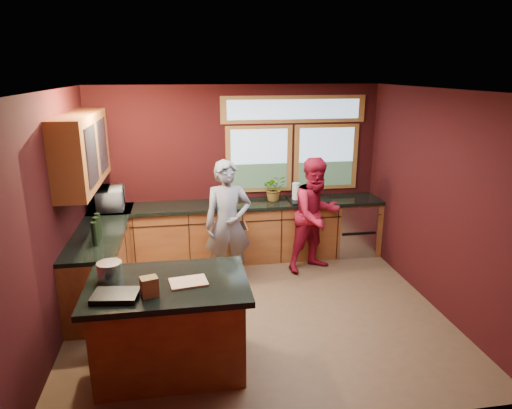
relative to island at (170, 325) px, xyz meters
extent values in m
plane|color=brown|center=(1.04, 0.95, -0.48)|extent=(4.50, 4.50, 0.00)
cube|color=black|center=(1.04, 2.95, 0.87)|extent=(4.50, 0.02, 2.70)
cube|color=black|center=(1.04, -1.05, 0.87)|extent=(4.50, 0.02, 2.70)
cube|color=black|center=(-1.21, 0.95, 0.87)|extent=(0.02, 4.00, 2.70)
cube|color=black|center=(3.29, 0.95, 0.87)|extent=(0.02, 4.00, 2.70)
cube|color=silver|center=(1.04, 0.95, 2.22)|extent=(4.50, 4.00, 0.02)
cube|color=#92AECB|center=(1.39, 2.93, 1.07)|extent=(1.06, 0.02, 1.06)
cube|color=#92AECB|center=(2.49, 2.93, 1.07)|extent=(1.06, 0.02, 1.06)
cube|color=brown|center=(1.94, 2.93, 1.84)|extent=(2.30, 0.02, 0.42)
cube|color=#632E17|center=(-1.03, 1.80, 1.47)|extent=(0.36, 1.80, 0.90)
cube|color=#632E17|center=(1.04, 2.65, -0.04)|extent=(4.50, 0.60, 0.88)
cube|color=black|center=(1.04, 2.64, 0.43)|extent=(4.50, 0.64, 0.05)
cube|color=#B7B7BC|center=(2.89, 2.63, -0.05)|extent=(0.60, 0.58, 0.85)
cube|color=black|center=(2.14, 2.61, 0.43)|extent=(0.66, 0.46, 0.05)
cube|color=#632E17|center=(-0.91, 1.80, -0.04)|extent=(0.60, 2.30, 0.88)
cube|color=black|center=(-0.90, 1.80, 0.43)|extent=(0.64, 2.30, 0.05)
cube|color=#632E17|center=(0.00, 0.00, -0.04)|extent=(1.40, 0.90, 0.88)
cube|color=black|center=(0.00, 0.00, 0.44)|extent=(1.55, 1.05, 0.06)
imported|color=slate|center=(0.77, 1.79, 0.41)|extent=(0.66, 0.45, 1.77)
imported|color=maroon|center=(2.10, 2.09, 0.38)|extent=(1.01, 0.91, 1.71)
imported|color=#999999|center=(-0.88, 2.65, 0.61)|extent=(0.43, 0.60, 0.32)
imported|color=#999999|center=(1.59, 2.70, 0.65)|extent=(0.36, 0.32, 0.41)
cylinder|color=silver|center=(1.93, 2.65, 0.59)|extent=(0.12, 0.12, 0.28)
cube|color=tan|center=(0.20, -0.05, 0.48)|extent=(0.38, 0.30, 0.02)
cylinder|color=silver|center=(-0.55, 0.15, 0.56)|extent=(0.24, 0.24, 0.18)
cube|color=brown|center=(-0.15, -0.25, 0.56)|extent=(0.18, 0.16, 0.18)
cube|color=black|center=(-0.45, -0.25, 0.49)|extent=(0.43, 0.33, 0.05)
camera|label=1|loc=(0.20, -4.08, 2.43)|focal=32.00mm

